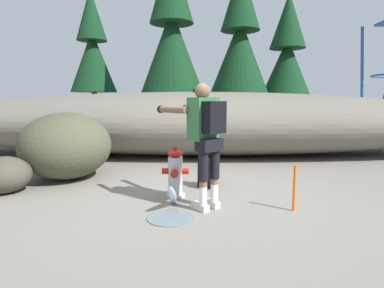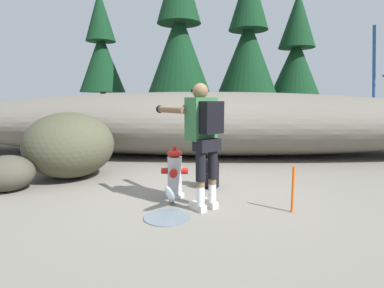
{
  "view_description": "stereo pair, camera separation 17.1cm",
  "coord_description": "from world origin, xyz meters",
  "px_view_note": "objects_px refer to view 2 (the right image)",
  "views": [
    {
      "loc": [
        0.06,
        -4.44,
        1.43
      ],
      "look_at": [
        -0.04,
        0.33,
        0.75
      ],
      "focal_mm": 29.1,
      "sensor_mm": 36.0,
      "label": 1
    },
    {
      "loc": [
        0.23,
        -4.44,
        1.43
      ],
      "look_at": [
        -0.04,
        0.33,
        0.75
      ],
      "focal_mm": 29.1,
      "sensor_mm": 36.0,
      "label": 2
    }
  ],
  "objects_px": {
    "boulder_large": "(70,145)",
    "spare_backpack": "(208,174)",
    "fire_hydrant": "(175,174)",
    "survey_stake": "(293,189)",
    "utility_worker": "(202,130)",
    "boulder_mid": "(7,173)"
  },
  "relations": [
    {
      "from": "utility_worker",
      "to": "spare_backpack",
      "type": "bearing_deg",
      "value": -46.35
    },
    {
      "from": "survey_stake",
      "to": "boulder_mid",
      "type": "bearing_deg",
      "value": 170.67
    },
    {
      "from": "utility_worker",
      "to": "survey_stake",
      "type": "relative_size",
      "value": 2.73
    },
    {
      "from": "survey_stake",
      "to": "boulder_large",
      "type": "bearing_deg",
      "value": 155.81
    },
    {
      "from": "spare_backpack",
      "to": "boulder_large",
      "type": "height_order",
      "value": "boulder_large"
    },
    {
      "from": "fire_hydrant",
      "to": "survey_stake",
      "type": "bearing_deg",
      "value": -19.39
    },
    {
      "from": "fire_hydrant",
      "to": "boulder_mid",
      "type": "bearing_deg",
      "value": 176.94
    },
    {
      "from": "fire_hydrant",
      "to": "boulder_mid",
      "type": "relative_size",
      "value": 0.92
    },
    {
      "from": "utility_worker",
      "to": "survey_stake",
      "type": "height_order",
      "value": "utility_worker"
    },
    {
      "from": "spare_backpack",
      "to": "boulder_large",
      "type": "xyz_separation_m",
      "value": [
        -2.57,
        0.57,
        0.39
      ]
    },
    {
      "from": "fire_hydrant",
      "to": "boulder_large",
      "type": "bearing_deg",
      "value": 152.39
    },
    {
      "from": "utility_worker",
      "to": "boulder_large",
      "type": "height_order",
      "value": "utility_worker"
    },
    {
      "from": "fire_hydrant",
      "to": "utility_worker",
      "type": "bearing_deg",
      "value": -48.27
    },
    {
      "from": "survey_stake",
      "to": "spare_backpack",
      "type": "bearing_deg",
      "value": 135.15
    },
    {
      "from": "utility_worker",
      "to": "survey_stake",
      "type": "distance_m",
      "value": 1.38
    },
    {
      "from": "spare_backpack",
      "to": "boulder_mid",
      "type": "height_order",
      "value": "boulder_mid"
    },
    {
      "from": "utility_worker",
      "to": "boulder_mid",
      "type": "distance_m",
      "value": 3.23
    },
    {
      "from": "fire_hydrant",
      "to": "spare_backpack",
      "type": "distance_m",
      "value": 0.73
    },
    {
      "from": "boulder_large",
      "to": "spare_backpack",
      "type": "bearing_deg",
      "value": -12.4
    },
    {
      "from": "utility_worker",
      "to": "boulder_large",
      "type": "relative_size",
      "value": 0.94
    },
    {
      "from": "spare_backpack",
      "to": "survey_stake",
      "type": "height_order",
      "value": "survey_stake"
    },
    {
      "from": "spare_backpack",
      "to": "boulder_mid",
      "type": "xyz_separation_m",
      "value": [
        -3.17,
        -0.38,
        0.07
      ]
    }
  ]
}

